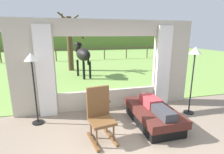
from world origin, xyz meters
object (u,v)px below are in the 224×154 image
(rocking_chair, at_px, (100,114))
(pasture_tree, at_px, (70,42))
(book_stack, at_px, (104,99))
(floor_lamp_right, at_px, (194,61))
(reclining_person, at_px, (154,104))
(side_table, at_px, (101,103))
(recliner_sofa, at_px, (153,115))
(potted_plant, at_px, (97,92))
(horse, at_px, (83,55))
(floor_lamp_left, at_px, (32,68))

(rocking_chair, bearing_deg, pasture_tree, 83.03)
(book_stack, bearing_deg, floor_lamp_right, -6.17)
(rocking_chair, xyz_separation_m, book_stack, (0.27, 0.85, 0.01))
(reclining_person, distance_m, side_table, 1.35)
(recliner_sofa, bearing_deg, reclining_person, -90.37)
(potted_plant, height_order, pasture_tree, pasture_tree)
(pasture_tree, bearing_deg, book_stack, -84.30)
(side_table, bearing_deg, book_stack, -35.55)
(recliner_sofa, bearing_deg, potted_plant, 152.02)
(book_stack, height_order, pasture_tree, pasture_tree)
(recliner_sofa, bearing_deg, side_table, 152.72)
(potted_plant, bearing_deg, book_stack, -36.20)
(floor_lamp_right, bearing_deg, horse, 116.46)
(side_table, distance_m, horse, 4.71)
(potted_plant, relative_size, book_stack, 1.53)
(side_table, relative_size, book_stack, 2.48)
(floor_lamp_right, bearing_deg, rocking_chair, -167.36)
(rocking_chair, distance_m, book_stack, 0.89)
(side_table, relative_size, floor_lamp_left, 0.30)
(rocking_chair, height_order, floor_lamp_left, floor_lamp_left)
(reclining_person, relative_size, side_table, 2.75)
(floor_lamp_right, bearing_deg, floor_lamp_left, 173.84)
(side_table, distance_m, floor_lamp_right, 2.69)
(reclining_person, xyz_separation_m, rocking_chair, (-1.37, -0.26, 0.02))
(potted_plant, distance_m, pasture_tree, 6.56)
(floor_lamp_right, bearing_deg, side_table, 172.65)
(horse, bearing_deg, pasture_tree, 89.72)
(rocking_chair, height_order, floor_lamp_right, floor_lamp_right)
(floor_lamp_right, distance_m, pasture_tree, 7.48)
(rocking_chair, distance_m, floor_lamp_right, 2.86)
(floor_lamp_left, distance_m, pasture_tree, 6.49)
(pasture_tree, bearing_deg, side_table, -84.98)
(reclining_person, relative_size, rocking_chair, 1.28)
(recliner_sofa, xyz_separation_m, potted_plant, (-1.26, 0.66, 0.48))
(recliner_sofa, xyz_separation_m, floor_lamp_left, (-2.75, 0.72, 1.19))
(floor_lamp_right, bearing_deg, recliner_sofa, -167.39)
(reclining_person, relative_size, potted_plant, 4.47)
(floor_lamp_left, bearing_deg, horse, 71.21)
(side_table, bearing_deg, floor_lamp_right, -7.35)
(recliner_sofa, distance_m, reclining_person, 0.31)
(floor_lamp_left, xyz_separation_m, horse, (1.54, 4.54, -0.25))
(rocking_chair, relative_size, side_table, 2.15)
(floor_lamp_right, height_order, pasture_tree, pasture_tree)
(potted_plant, relative_size, pasture_tree, 0.10)
(potted_plant, distance_m, book_stack, 0.25)
(book_stack, bearing_deg, pasture_tree, 95.70)
(side_table, relative_size, potted_plant, 1.63)
(side_table, height_order, floor_lamp_right, floor_lamp_right)
(recliner_sofa, xyz_separation_m, floor_lamp_right, (1.27, 0.28, 1.27))
(pasture_tree, bearing_deg, horse, -73.62)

